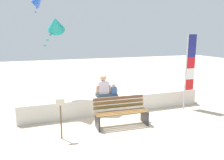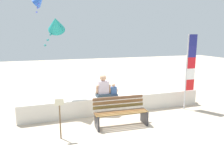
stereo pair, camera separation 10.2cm
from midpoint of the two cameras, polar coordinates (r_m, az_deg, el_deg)
ground_plane at (r=7.61m, az=3.42°, el=-10.10°), size 40.00×40.00×0.00m
seawall_ledge at (r=8.21m, az=1.30°, el=-6.16°), size 6.80×0.48×0.62m
park_bench at (r=7.00m, az=2.62°, el=-8.37°), size 1.70×0.69×0.88m
person_adult at (r=7.90m, az=-1.93°, el=-2.17°), size 0.53×0.39×0.82m
person_child at (r=8.05m, az=0.73°, el=-2.87°), size 0.31×0.23×0.48m
flag_banner at (r=8.78m, az=19.73°, el=3.27°), size 0.41×0.05×2.84m
kite_blue at (r=10.63m, az=-17.95°, el=19.08°), size 0.80×0.74×0.91m
kite_teal at (r=7.99m, az=-13.96°, el=13.86°), size 0.79×0.86×1.15m
sign_post at (r=6.18m, az=-12.87°, el=-8.82°), size 0.24×0.04×1.13m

